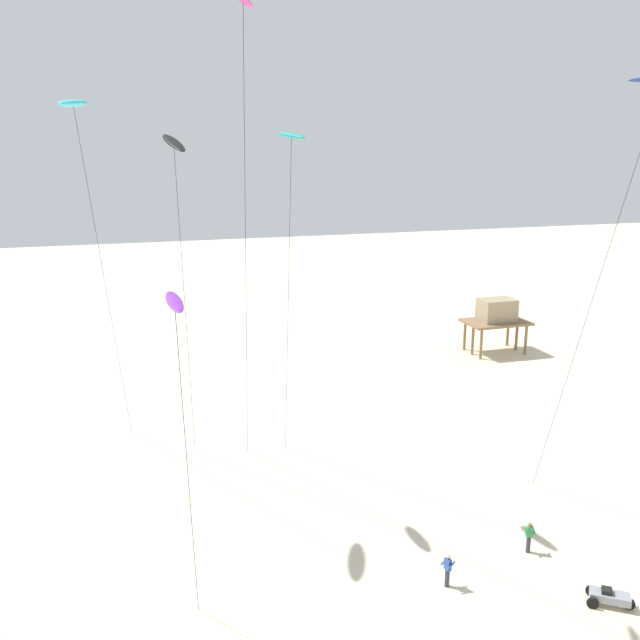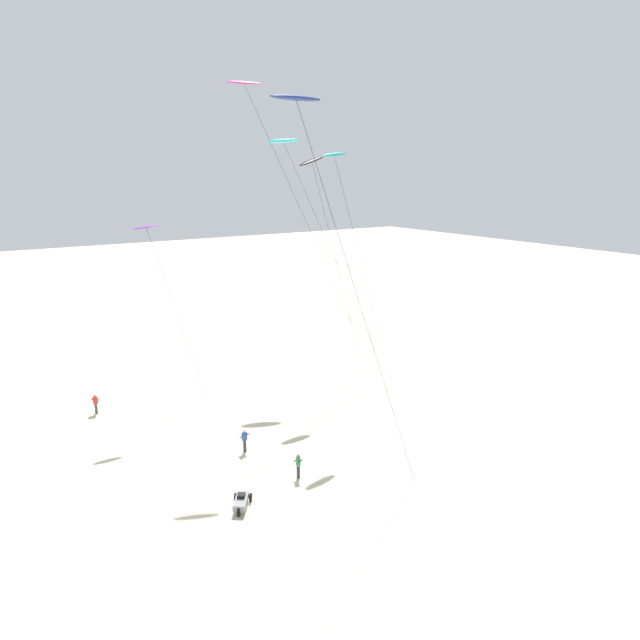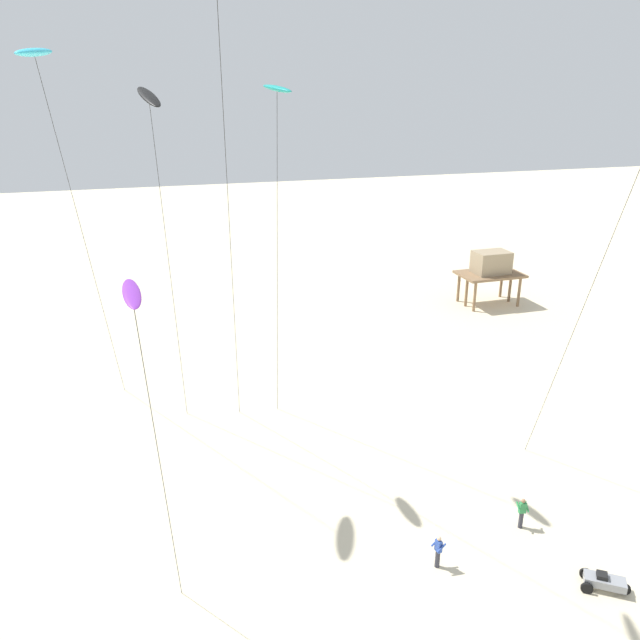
{
  "view_description": "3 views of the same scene",
  "coord_description": "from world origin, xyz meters",
  "px_view_note": "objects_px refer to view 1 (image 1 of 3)",
  "views": [
    {
      "loc": [
        -13.77,
        -17.57,
        19.87
      ],
      "look_at": [
        -4.99,
        10.63,
        12.22
      ],
      "focal_mm": 37.6,
      "sensor_mm": 36.0,
      "label": 1
    },
    {
      "loc": [
        34.04,
        -9.74,
        19.07
      ],
      "look_at": [
        0.28,
        12.69,
        8.78
      ],
      "focal_mm": 32.68,
      "sensor_mm": 36.0,
      "label": 2
    },
    {
      "loc": [
        -11.76,
        -13.34,
        20.44
      ],
      "look_at": [
        -4.44,
        10.47,
        11.11
      ],
      "focal_mm": 34.75,
      "sensor_mm": 36.0,
      "label": 3
    }
  ],
  "objects_px": {
    "kite_purple": "(175,312)",
    "beach_buggy": "(609,597)",
    "kite_cyan": "(74,107)",
    "stilt_house": "(496,314)",
    "kite_black": "(174,147)",
    "kite_magenta": "(243,18)",
    "kite_teal": "(291,141)",
    "kite_flyer_furthest": "(529,536)",
    "kite_flyer_middle": "(448,569)"
  },
  "relations": [
    {
      "from": "kite_flyer_middle",
      "to": "kite_teal",
      "type": "bearing_deg",
      "value": 112.43
    },
    {
      "from": "kite_cyan",
      "to": "beach_buggy",
      "type": "xyz_separation_m",
      "value": [
        21.29,
        -15.65,
        -21.36
      ]
    },
    {
      "from": "kite_cyan",
      "to": "kite_flyer_furthest",
      "type": "bearing_deg",
      "value": -28.69
    },
    {
      "from": "kite_purple",
      "to": "kite_flyer_furthest",
      "type": "distance_m",
      "value": 22.13
    },
    {
      "from": "kite_magenta",
      "to": "kite_flyer_furthest",
      "type": "height_order",
      "value": "kite_magenta"
    },
    {
      "from": "kite_cyan",
      "to": "stilt_house",
      "type": "bearing_deg",
      "value": 27.75
    },
    {
      "from": "kite_cyan",
      "to": "kite_black",
      "type": "bearing_deg",
      "value": 1.31
    },
    {
      "from": "kite_cyan",
      "to": "kite_purple",
      "type": "height_order",
      "value": "kite_cyan"
    },
    {
      "from": "kite_teal",
      "to": "kite_black",
      "type": "bearing_deg",
      "value": 164.0
    },
    {
      "from": "kite_flyer_middle",
      "to": "stilt_house",
      "type": "distance_m",
      "value": 38.68
    },
    {
      "from": "kite_flyer_furthest",
      "to": "beach_buggy",
      "type": "bearing_deg",
      "value": -77.01
    },
    {
      "from": "kite_cyan",
      "to": "kite_black",
      "type": "relative_size",
      "value": 1.08
    },
    {
      "from": "kite_magenta",
      "to": "stilt_house",
      "type": "xyz_separation_m",
      "value": [
        29.82,
        26.66,
        -21.12
      ]
    },
    {
      "from": "kite_magenta",
      "to": "kite_flyer_middle",
      "type": "relative_size",
      "value": 15.49
    },
    {
      "from": "kite_flyer_furthest",
      "to": "kite_flyer_middle",
      "type": "bearing_deg",
      "value": -166.74
    },
    {
      "from": "kite_cyan",
      "to": "stilt_house",
      "type": "relative_size",
      "value": 3.59
    },
    {
      "from": "kite_cyan",
      "to": "kite_black",
      "type": "xyz_separation_m",
      "value": [
        4.74,
        0.11,
        -1.92
      ]
    },
    {
      "from": "stilt_house",
      "to": "kite_flyer_middle",
      "type": "bearing_deg",
      "value": -124.62
    },
    {
      "from": "kite_black",
      "to": "stilt_house",
      "type": "relative_size",
      "value": 3.33
    },
    {
      "from": "kite_black",
      "to": "kite_magenta",
      "type": "xyz_separation_m",
      "value": [
        2.38,
        -7.33,
        5.13
      ]
    },
    {
      "from": "kite_flyer_middle",
      "to": "stilt_house",
      "type": "xyz_separation_m",
      "value": [
        21.91,
        31.74,
        2.99
      ]
    },
    {
      "from": "kite_magenta",
      "to": "kite_purple",
      "type": "xyz_separation_m",
      "value": [
        -3.98,
        -7.16,
        -10.45
      ]
    },
    {
      "from": "kite_magenta",
      "to": "kite_flyer_middle",
      "type": "height_order",
      "value": "kite_magenta"
    },
    {
      "from": "kite_teal",
      "to": "beach_buggy",
      "type": "relative_size",
      "value": 10.35
    },
    {
      "from": "kite_teal",
      "to": "kite_purple",
      "type": "bearing_deg",
      "value": -120.24
    },
    {
      "from": "stilt_house",
      "to": "kite_teal",
      "type": "bearing_deg",
      "value": -141.41
    },
    {
      "from": "kite_cyan",
      "to": "stilt_house",
      "type": "height_order",
      "value": "kite_cyan"
    },
    {
      "from": "kite_cyan",
      "to": "kite_flyer_furthest",
      "type": "relative_size",
      "value": 13.33
    },
    {
      "from": "kite_purple",
      "to": "stilt_house",
      "type": "relative_size",
      "value": 2.44
    },
    {
      "from": "kite_black",
      "to": "stilt_house",
      "type": "xyz_separation_m",
      "value": [
        32.2,
        19.33,
        -15.99
      ]
    },
    {
      "from": "kite_cyan",
      "to": "kite_purple",
      "type": "bearing_deg",
      "value": -77.68
    },
    {
      "from": "kite_teal",
      "to": "kite_flyer_furthest",
      "type": "relative_size",
      "value": 12.41
    },
    {
      "from": "kite_cyan",
      "to": "kite_magenta",
      "type": "height_order",
      "value": "kite_magenta"
    },
    {
      "from": "kite_cyan",
      "to": "kite_purple",
      "type": "distance_m",
      "value": 16.4
    },
    {
      "from": "kite_teal",
      "to": "kite_cyan",
      "type": "relative_size",
      "value": 0.93
    },
    {
      "from": "kite_teal",
      "to": "kite_flyer_middle",
      "type": "distance_m",
      "value": 22.5
    },
    {
      "from": "kite_cyan",
      "to": "beach_buggy",
      "type": "distance_m",
      "value": 33.97
    },
    {
      "from": "kite_cyan",
      "to": "kite_black",
      "type": "height_order",
      "value": "kite_cyan"
    },
    {
      "from": "kite_purple",
      "to": "kite_flyer_middle",
      "type": "distance_m",
      "value": 18.23
    },
    {
      "from": "kite_black",
      "to": "kite_flyer_middle",
      "type": "bearing_deg",
      "value": -50.32
    },
    {
      "from": "kite_black",
      "to": "kite_purple",
      "type": "relative_size",
      "value": 1.36
    },
    {
      "from": "kite_magenta",
      "to": "stilt_house",
      "type": "distance_m",
      "value": 45.23
    },
    {
      "from": "kite_magenta",
      "to": "kite_flyer_middle",
      "type": "bearing_deg",
      "value": -32.68
    },
    {
      "from": "kite_flyer_middle",
      "to": "stilt_house",
      "type": "height_order",
      "value": "stilt_house"
    },
    {
      "from": "kite_cyan",
      "to": "beach_buggy",
      "type": "relative_size",
      "value": 11.11
    },
    {
      "from": "kite_magenta",
      "to": "kite_purple",
      "type": "relative_size",
      "value": 1.71
    },
    {
      "from": "kite_purple",
      "to": "beach_buggy",
      "type": "height_order",
      "value": "kite_purple"
    },
    {
      "from": "kite_magenta",
      "to": "kite_black",
      "type": "bearing_deg",
      "value": 107.99
    },
    {
      "from": "kite_teal",
      "to": "kite_black",
      "type": "relative_size",
      "value": 1.0
    },
    {
      "from": "kite_black",
      "to": "kite_flyer_furthest",
      "type": "xyz_separation_m",
      "value": [
        15.49,
        -11.18,
        -18.98
      ]
    }
  ]
}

